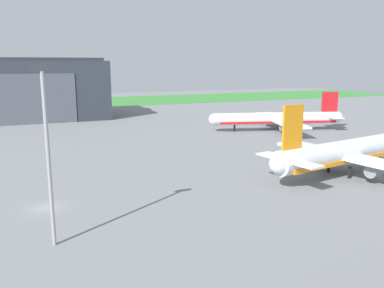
{
  "coord_description": "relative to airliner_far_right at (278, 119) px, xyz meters",
  "views": [
    {
      "loc": [
        -0.97,
        -57.88,
        20.42
      ],
      "look_at": [
        30.39,
        18.57,
        3.55
      ],
      "focal_mm": 37.13,
      "sensor_mm": 36.0,
      "label": 1
    }
  ],
  "objects": [
    {
      "name": "ground_plane",
      "position": [
        -69.21,
        -43.84,
        -3.68
      ],
      "size": [
        440.0,
        440.0,
        0.0
      ],
      "primitive_type": "plane",
      "color": "slate"
    },
    {
      "name": "grass_field_strip",
      "position": [
        -69.21,
        115.42,
        -3.64
      ],
      "size": [
        440.0,
        56.0,
        0.08
      ],
      "primitive_type": "cube",
      "color": "#3B8739",
      "rests_on": "ground_plane"
    },
    {
      "name": "airliner_far_right",
      "position": [
        0.0,
        0.0,
        0.0
      ],
      "size": [
        41.08,
        34.24,
        11.79
      ],
      "color": "silver",
      "rests_on": "ground_plane"
    },
    {
      "name": "airliner_near_right",
      "position": [
        -16.6,
        -46.1,
        0.46
      ],
      "size": [
        36.77,
        28.47,
        13.84
      ],
      "color": "silver",
      "rests_on": "ground_plane"
    },
    {
      "name": "apron_light_mast",
      "position": [
        -68.73,
        -56.69,
        8.21
      ],
      "size": [
        2.4,
        0.5,
        20.45
      ],
      "color": "#99999E",
      "rests_on": "ground_plane"
    }
  ]
}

